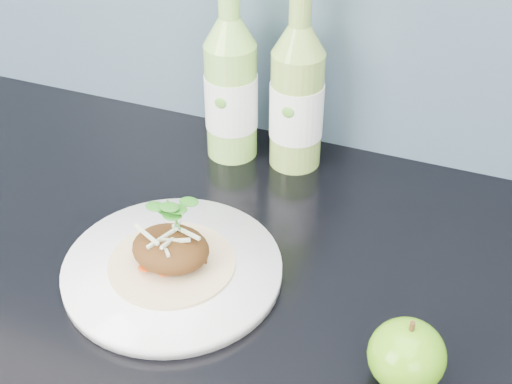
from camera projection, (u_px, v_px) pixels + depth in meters
dinner_plate at (173, 270)px, 0.82m from camera, size 0.32×0.32×0.02m
pork_taco at (170, 246)px, 0.80m from camera, size 0.15×0.15×0.10m
green_apple at (407, 355)px, 0.68m from camera, size 0.08×0.08×0.08m
cider_bottle_left at (231, 89)px, 0.97m from camera, size 0.09×0.09×0.27m
cider_bottle_right at (297, 98)px, 0.95m from camera, size 0.08×0.08×0.27m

